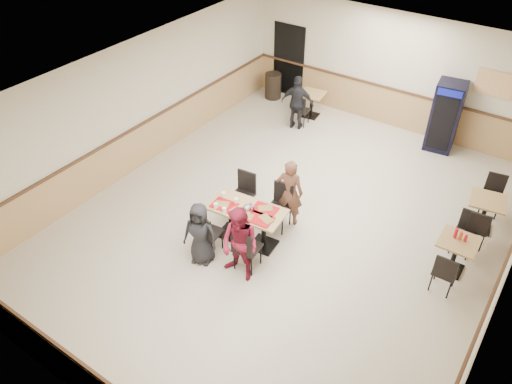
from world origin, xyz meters
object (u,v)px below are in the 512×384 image
Objects in this scene: lone_diner at (297,103)px; side_table_far at (485,209)px; trash_bin at (273,86)px; diner_woman_left at (200,234)px; back_table at (312,101)px; diner_man_opposite at (290,192)px; pepsi_cooler at (445,117)px; diner_woman_right at (240,245)px; main_table at (247,219)px; side_table_near at (456,251)px.

lone_diner is 1.90× the size of side_table_far.
trash_bin is at bearing -52.46° from lone_diner.
back_table is at bearing 82.11° from diner_woman_left.
diner_man_opposite is 4.84m from pepsi_cooler.
side_table_far is at bearing -164.49° from diner_man_opposite.
side_table_far is 3.09m from pepsi_cooler.
trash_bin is at bearing -69.74° from diner_man_opposite.
pepsi_cooler is at bearing -176.25° from lone_diner.
trash_bin is at bearing 173.16° from pepsi_cooler.
lone_diner is at bearing 114.41° from diner_woman_right.
side_table_far reaches higher than back_table.
side_table_far is at bearing -63.41° from pepsi_cooler.
side_table_far is 1.07× the size of back_table.
back_table is at bearing 100.06° from main_table.
diner_woman_right reaches higher than lone_diner.
trash_bin is at bearing 122.38° from diner_woman_right.
back_table is (-5.15, 2.15, -0.02)m from side_table_far.
diner_man_opposite is at bearing -148.46° from side_table_far.
diner_woman_left reaches higher than side_table_far.
trash_bin reaches higher than back_table.
lone_diner is (-1.84, 3.40, -0.01)m from diner_man_opposite.
pepsi_cooler reaches higher than side_table_far.
lone_diner is 0.84× the size of pepsi_cooler.
side_table_near is at bearing 40.78° from diner_woman_right.
pepsi_cooler reaches higher than side_table_near.
main_table is 4.58m from lone_diner.
diner_woman_right is 7.18m from trash_bin.
diner_man_opposite is 0.85× the size of pepsi_cooler.
side_table_near is at bearing 13.31° from diner_woman_left.
diner_woman_right is 2.03× the size of trash_bin.
side_table_far reaches higher than side_table_near.
diner_woman_left is at bearing -117.90° from main_table.
back_table is at bearing -105.08° from lone_diner.
back_table is (-1.09, 6.04, -0.19)m from diner_woman_left.
diner_woman_right is 1.03× the size of lone_diner.
diner_woman_right is at bearing -67.62° from main_table.
lone_diner reaches higher than side_table_near.
diner_woman_right is 6.53m from pepsi_cooler.
side_table_near is (3.56, 1.47, -0.05)m from main_table.
diner_woman_left is 0.89× the size of lone_diner.
back_table is at bearing 111.92° from diner_woman_right.
main_table reaches higher than back_table.
side_table_near is at bearing 173.57° from diner_man_opposite.
diner_woman_left is 1.68× the size of side_table_far.
diner_woman_left is at bearing -170.02° from diner_woman_right.
diner_man_opposite is at bearing 103.41° from lone_diner.
diner_woman_left reaches higher than back_table.
trash_bin reaches higher than side_table_near.
diner_man_opposite is (-0.08, 1.78, -0.01)m from diner_woman_right.
diner_man_opposite is at bearing -170.40° from side_table_near.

